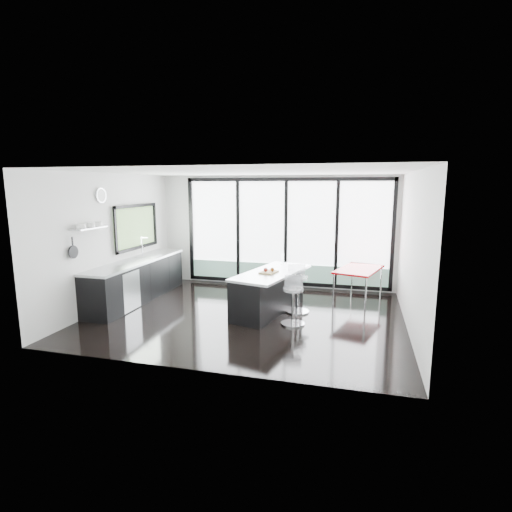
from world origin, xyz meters
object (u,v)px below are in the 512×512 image
(island, at_px, (269,291))
(bar_stool_near, at_px, (293,306))
(bar_stool_far, at_px, (298,294))
(red_table, at_px, (358,285))

(island, xyz_separation_m, bar_stool_near, (0.61, -0.64, -0.08))
(island, relative_size, bar_stool_far, 2.98)
(island, relative_size, bar_stool_near, 3.17)
(bar_stool_near, bearing_deg, bar_stool_far, 85.52)
(bar_stool_near, relative_size, red_table, 0.51)
(island, distance_m, bar_stool_near, 0.88)
(bar_stool_near, relative_size, bar_stool_far, 0.94)
(bar_stool_near, bearing_deg, red_table, 52.50)
(island, distance_m, bar_stool_far, 0.59)
(bar_stool_near, xyz_separation_m, bar_stool_far, (-0.03, 0.75, 0.02))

